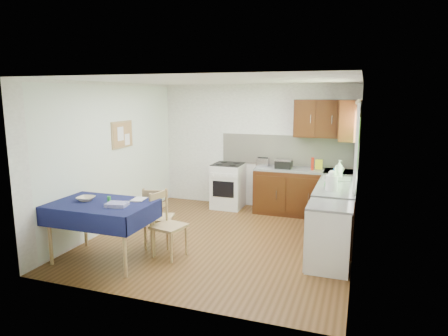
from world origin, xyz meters
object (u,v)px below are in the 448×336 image
(dining_table, at_px, (102,210))
(toaster, at_px, (263,162))
(sandwich_press, at_px, (284,164))
(chair_far, at_px, (158,215))
(dish_rack, at_px, (336,178))
(kettle, at_px, (332,181))
(chair_near, at_px, (166,222))

(dining_table, bearing_deg, toaster, 68.61)
(dining_table, distance_m, sandwich_press, 3.62)
(dining_table, bearing_deg, sandwich_press, 62.29)
(chair_far, relative_size, dish_rack, 2.04)
(dish_rack, bearing_deg, toaster, 139.77)
(dining_table, relative_size, kettle, 4.58)
(dining_table, distance_m, dish_rack, 3.77)
(chair_near, xyz_separation_m, toaster, (0.75, 2.66, 0.49))
(dining_table, distance_m, kettle, 3.32)
(sandwich_press, height_order, dish_rack, dish_rack)
(dining_table, relative_size, sandwich_press, 4.48)
(chair_near, xyz_separation_m, kettle, (2.18, 1.08, 0.53))
(dish_rack, bearing_deg, chair_near, -151.56)
(chair_far, bearing_deg, sandwich_press, -136.25)
(sandwich_press, relative_size, dish_rack, 0.66)
(sandwich_press, bearing_deg, dish_rack, -38.86)
(toaster, bearing_deg, chair_near, -88.79)
(sandwich_press, distance_m, dish_rack, 1.26)
(sandwich_press, xyz_separation_m, dish_rack, (1.03, -0.73, -0.06))
(sandwich_press, height_order, kettle, kettle)
(dining_table, xyz_separation_m, kettle, (2.94, 1.52, 0.30))
(dining_table, bearing_deg, dish_rack, 42.78)
(chair_near, xyz_separation_m, sandwich_press, (1.17, 2.62, 0.49))
(chair_near, bearing_deg, kettle, -51.14)
(chair_far, distance_m, sandwich_press, 2.81)
(dining_table, relative_size, chair_far, 1.46)
(chair_near, bearing_deg, toaster, -3.30)
(dining_table, distance_m, chair_far, 0.88)
(chair_near, relative_size, sandwich_press, 3.09)
(dining_table, bearing_deg, kettle, 31.92)
(dish_rack, xyz_separation_m, kettle, (-0.02, -0.81, 0.11))
(chair_far, xyz_separation_m, chair_near, (0.28, -0.26, 0.00))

